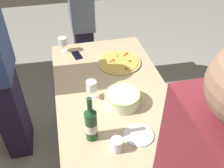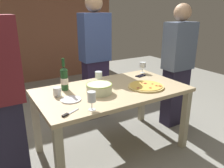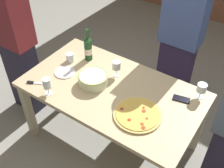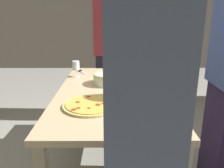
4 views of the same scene
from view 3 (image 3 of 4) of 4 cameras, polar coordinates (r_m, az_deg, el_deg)
ground_plane at (r=3.04m, az=-0.00°, el=-11.37°), size 8.00×8.00×0.00m
dining_table at (r=2.55m, az=-0.00°, el=-2.47°), size 1.60×0.90×0.75m
pizza at (r=2.26m, az=5.25°, el=-6.20°), size 0.39×0.39×0.03m
serving_bowl at (r=2.50m, az=-3.84°, el=1.02°), size 0.27×0.27×0.10m
wine_bottle at (r=2.76m, az=-4.89°, el=7.29°), size 0.08×0.08×0.34m
wine_glass_near_pizza at (r=2.45m, az=17.82°, el=-0.80°), size 0.08×0.08×0.14m
wine_glass_by_bottle at (r=2.55m, az=0.90°, el=3.72°), size 0.08×0.08×0.16m
wine_glass_far_left at (r=2.42m, az=-13.12°, el=0.08°), size 0.07×0.07×0.16m
cup_amber at (r=2.80m, az=-8.57°, el=5.36°), size 0.08×0.08×0.09m
side_plate at (r=2.69m, az=-9.58°, el=2.41°), size 0.20×0.20×0.01m
cell_phone at (r=2.45m, az=13.95°, el=-3.00°), size 0.16×0.10×0.01m
pizza_knife at (r=2.63m, az=-15.57°, el=0.24°), size 0.18×0.10×0.02m
person_guest_left at (r=2.93m, az=13.80°, el=8.98°), size 0.40×0.24×1.76m
person_guest_right at (r=2.98m, az=-19.27°, el=8.52°), size 0.40×0.24×1.77m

